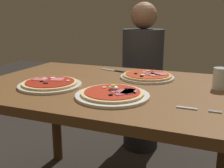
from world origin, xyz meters
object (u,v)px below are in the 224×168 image
Objects in this scene: water_glass_near at (221,80)px; knife at (116,71)px; pizza_foreground at (113,94)px; pizza_across_left at (147,76)px; diner_person at (142,82)px; fork at (195,109)px; pizza_across_right at (50,84)px; dining_table at (108,105)px.

knife is at bearing 161.27° from water_glass_near.
pizza_across_left is (0.05, 0.39, 0.00)m from pizza_foreground.
diner_person is (0.03, 0.51, -0.19)m from knife.
water_glass_near is 0.35m from fork.
pizza_across_right is at bearing 173.07° from fork.
water_glass_near is 0.94m from diner_person.
pizza_foreground reaches higher than dining_table.
water_glass_near is at bearing 12.28° from dining_table.
pizza_across_right is (-0.39, -0.34, -0.00)m from pizza_across_left.
water_glass_near reaches higher than pizza_across_right.
knife is (-0.23, 0.11, -0.01)m from pizza_across_left.
diner_person is at bearing 128.47° from water_glass_near.
pizza_foreground is at bearing -144.53° from water_glass_near.
pizza_across_right is at bearing 78.32° from diner_person.
pizza_across_right is 1.00m from diner_person.
fork is at bearing -103.98° from water_glass_near.
fork is (-0.08, -0.33, -0.04)m from water_glass_near.
water_glass_near reaches higher than dining_table.
diner_person reaches higher than pizza_foreground.
dining_table is 0.24m from pizza_foreground.
pizza_across_left and pizza_across_right have the same top height.
dining_table is 0.55m from water_glass_near.
diner_person reaches higher than pizza_across_right.
pizza_across_right reaches higher than knife.
fork is (0.68, -0.08, -0.01)m from pizza_across_right.
water_glass_near is at bearing 18.16° from pizza_across_right.
water_glass_near is at bearing 35.47° from pizza_foreground.
pizza_across_right is 0.26× the size of diner_person.
pizza_across_right is at bearing -139.33° from pizza_across_left.
knife is at bearing 153.45° from pizza_across_left.
pizza_across_right is at bearing -150.77° from dining_table.
pizza_across_right is (-0.25, -0.14, 0.12)m from dining_table.
pizza_across_left is 1.85× the size of fork.
diner_person reaches higher than knife.
pizza_across_right is 1.58× the size of knife.
knife is at bearing 133.84° from fork.
dining_table is 4.22× the size of pizza_across_right.
knife is at bearing 86.36° from diner_person.
pizza_across_right is 0.80m from water_glass_near.
diner_person reaches higher than water_glass_near.
water_glass_near reaches higher than pizza_across_left.
diner_person is (-0.56, 0.71, -0.23)m from water_glass_near.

